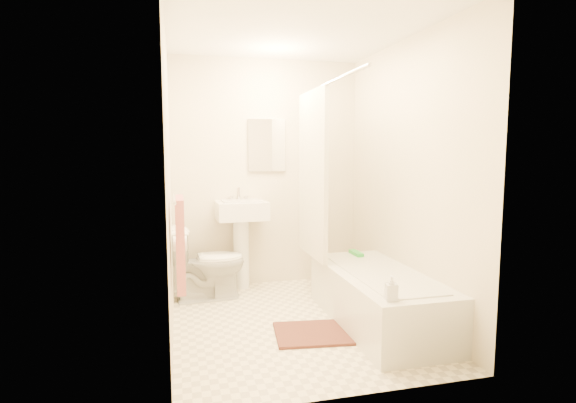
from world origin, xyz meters
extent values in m
plane|color=beige|center=(0.00, 0.00, 0.00)|extent=(2.40, 2.40, 0.00)
plane|color=white|center=(0.00, 0.00, 2.40)|extent=(2.40, 2.40, 0.00)
cube|color=beige|center=(0.00, 1.20, 1.20)|extent=(2.00, 0.02, 2.40)
cube|color=beige|center=(-1.00, 0.00, 1.20)|extent=(0.02, 2.40, 2.40)
cube|color=beige|center=(1.00, 0.00, 1.20)|extent=(0.02, 2.40, 2.40)
cube|color=white|center=(0.00, 1.18, 1.50)|extent=(0.40, 0.03, 0.55)
cylinder|color=silver|center=(0.30, 0.10, 2.00)|extent=(0.03, 1.70, 0.03)
cube|color=silver|center=(0.30, 0.50, 1.22)|extent=(0.04, 0.80, 1.55)
cylinder|color=silver|center=(-0.96, -0.25, 1.10)|extent=(0.02, 0.60, 0.02)
cube|color=#CC7266|center=(-0.93, -0.25, 0.78)|extent=(0.06, 0.45, 0.66)
cylinder|color=white|center=(-0.93, 0.12, 0.70)|extent=(0.11, 0.12, 0.12)
imported|color=silver|center=(-0.67, 0.80, 0.36)|extent=(0.75, 0.46, 0.71)
cube|color=#47271E|center=(0.10, -0.29, 0.01)|extent=(0.71, 0.56, 0.02)
imported|color=white|center=(0.44, -0.86, 0.52)|extent=(0.09, 0.09, 0.17)
cube|color=green|center=(0.71, 0.41, 0.46)|extent=(0.07, 0.22, 0.04)
camera|label=1|loc=(-0.95, -3.54, 1.44)|focal=28.00mm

